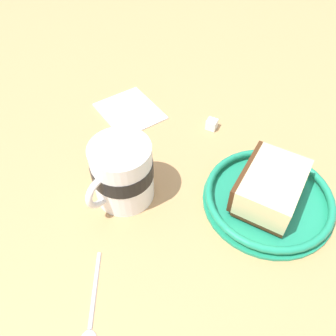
% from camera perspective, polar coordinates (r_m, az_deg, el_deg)
% --- Properties ---
extents(ground_plane, '(1.58, 1.58, 0.03)m').
position_cam_1_polar(ground_plane, '(0.48, 6.95, -8.43)').
color(ground_plane, tan).
extents(small_plate, '(0.18, 0.18, 0.02)m').
position_cam_1_polar(small_plate, '(0.49, 16.16, -4.77)').
color(small_plate, '#1E8C66').
rests_on(small_plate, ground_plane).
extents(cake_slice, '(0.12, 0.13, 0.05)m').
position_cam_1_polar(cake_slice, '(0.47, 16.44, -2.96)').
color(cake_slice, '#472814').
rests_on(cake_slice, small_plate).
extents(tea_mug, '(0.09, 0.09, 0.09)m').
position_cam_1_polar(tea_mug, '(0.45, -7.56, -0.61)').
color(tea_mug, white).
rests_on(tea_mug, ground_plane).
extents(teaspoon, '(0.02, 0.12, 0.01)m').
position_cam_1_polar(teaspoon, '(0.41, -12.72, -23.82)').
color(teaspoon, silver).
rests_on(teaspoon, ground_plane).
extents(folded_napkin, '(0.13, 0.14, 0.01)m').
position_cam_1_polar(folded_napkin, '(0.62, -6.31, 9.35)').
color(folded_napkin, white).
rests_on(folded_napkin, ground_plane).
extents(sugar_cube, '(0.02, 0.02, 0.02)m').
position_cam_1_polar(sugar_cube, '(0.58, 7.19, 7.14)').
color(sugar_cube, white).
rests_on(sugar_cube, ground_plane).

